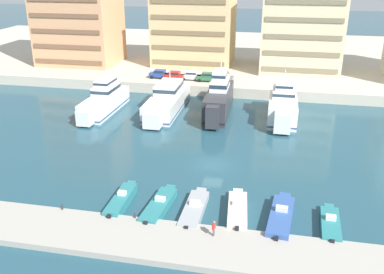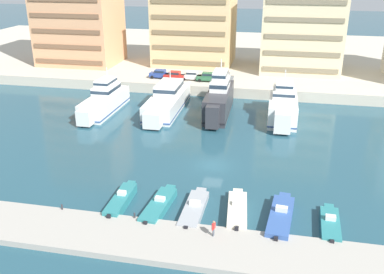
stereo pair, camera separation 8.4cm
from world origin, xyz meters
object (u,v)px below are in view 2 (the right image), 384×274
motorboat_cream_center_left (237,210)px  yacht_white_center_left (283,106)px  car_grey_center (224,77)px  motorboat_teal_far_left (121,200)px  motorboat_teal_left (159,206)px  car_green_center_left (207,77)px  car_white_mid_left (192,75)px  motorboat_teal_center_right (330,224)px  motorboat_blue_center (281,217)px  pedestrian_near_edge (214,227)px  yacht_white_far_left (104,100)px  car_blue_far_left (160,74)px  car_red_left (174,75)px  yacht_charcoal_mid_left (219,99)px  yacht_white_left (167,100)px  motorboat_grey_mid_left (194,209)px

motorboat_cream_center_left → yacht_white_center_left: bearing=82.2°
car_grey_center → motorboat_teal_far_left: bearing=-96.0°
motorboat_teal_left → car_green_center_left: 45.08m
car_white_mid_left → motorboat_teal_center_right: bearing=-62.9°
motorboat_teal_left → car_grey_center: car_grey_center is taller
car_green_center_left → car_grey_center: size_ratio=0.99×
motorboat_teal_far_left → yacht_white_center_left: bearing=61.9°
motorboat_teal_center_right → car_green_center_left: (-19.89, 44.92, 2.54)m
car_white_mid_left → car_grey_center: 6.50m
motorboat_teal_center_right → car_white_mid_left: size_ratio=1.66×
car_green_center_left → motorboat_blue_center: bearing=-71.3°
motorboat_blue_center → motorboat_teal_center_right: motorboat_blue_center is taller
pedestrian_near_edge → motorboat_cream_center_left: bearing=70.8°
motorboat_teal_far_left → motorboat_cream_center_left: bearing=2.0°
car_grey_center → pedestrian_near_edge: 50.14m
pedestrian_near_edge → yacht_white_center_left: bearing=80.6°
yacht_white_far_left → car_blue_far_left: size_ratio=3.91×
motorboat_teal_far_left → motorboat_cream_center_left: (12.37, 0.44, 0.03)m
motorboat_teal_center_right → car_red_left: size_ratio=1.63×
motorboat_teal_far_left → car_grey_center: car_grey_center is taller
yacht_white_far_left → car_white_mid_left: size_ratio=4.01×
yacht_white_far_left → car_white_mid_left: (12.04, 16.33, 1.01)m
car_green_center_left → motorboat_teal_far_left: bearing=-92.0°
motorboat_blue_center → car_blue_far_left: bearing=119.0°
car_grey_center → car_white_mid_left: bearing=-179.3°
yacht_charcoal_mid_left → yacht_white_center_left: 10.70m
pedestrian_near_edge → motorboat_teal_center_right: bearing=22.0°
yacht_white_left → car_red_left: 13.07m
yacht_charcoal_mid_left → motorboat_blue_center: bearing=-71.0°
yacht_white_far_left → motorboat_teal_far_left: (13.74, -28.93, -1.44)m
yacht_white_left → yacht_charcoal_mid_left: yacht_charcoal_mid_left is taller
motorboat_teal_left → car_grey_center: 45.48m
yacht_white_far_left → motorboat_teal_far_left: 32.06m
yacht_white_far_left → motorboat_teal_far_left: yacht_white_far_left is taller
motorboat_teal_center_right → yacht_white_far_left: bearing=140.6°
motorboat_blue_center → motorboat_teal_left: bearing=-179.4°
motorboat_teal_left → car_red_left: car_red_left is taller
yacht_charcoal_mid_left → car_grey_center: (-1.09, 13.74, 0.29)m
car_green_center_left → yacht_white_center_left: bearing=-42.8°
car_grey_center → motorboat_blue_center: bearing=-75.2°
car_white_mid_left → car_grey_center: size_ratio=0.99×
motorboat_teal_left → car_blue_far_left: (-12.54, 45.41, 2.53)m
car_grey_center → car_blue_far_left: bearing=180.0°
motorboat_teal_left → car_white_mid_left: bearing=97.4°
yacht_white_center_left → car_red_left: 25.51m
motorboat_teal_far_left → motorboat_grey_mid_left: size_ratio=0.91×
motorboat_grey_mid_left → car_green_center_left: bearing=98.1°
yacht_white_left → motorboat_teal_center_right: bearing=-52.1°
car_blue_far_left → car_grey_center: bearing=-0.0°
yacht_white_left → motorboat_cream_center_left: bearing=-63.5°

